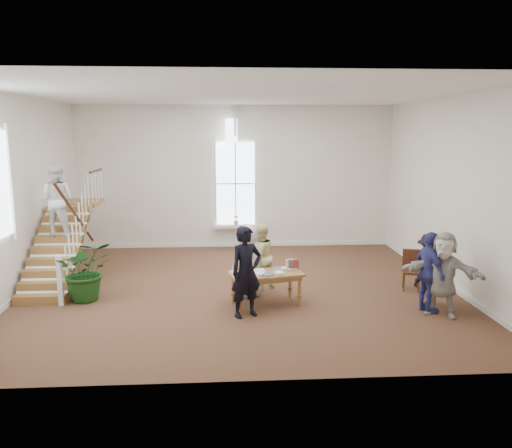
{
  "coord_description": "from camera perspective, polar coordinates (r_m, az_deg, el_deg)",
  "views": [
    {
      "loc": [
        -0.33,
        -11.38,
        3.65
      ],
      "look_at": [
        0.4,
        0.4,
        1.48
      ],
      "focal_mm": 35.0,
      "sensor_mm": 36.0,
      "label": 1
    }
  ],
  "objects": [
    {
      "name": "floor_plant",
      "position": [
        11.59,
        -18.85,
        -5.05
      ],
      "size": [
        1.48,
        1.38,
        1.34
      ],
      "primitive_type": "imported",
      "rotation": [
        0.0,
        0.0,
        0.33
      ],
      "color": "#163E13",
      "rests_on": "ground"
    },
    {
      "name": "woman_cluster_a",
      "position": [
        10.8,
        19.18,
        -5.26
      ],
      "size": [
        0.57,
        1.04,
        1.68
      ],
      "primitive_type": "imported",
      "rotation": [
        0.0,
        0.0,
        1.74
      ],
      "color": "#373A84",
      "rests_on": "ground"
    },
    {
      "name": "elderly_woman",
      "position": [
        11.19,
        -0.89,
        -4.19
      ],
      "size": [
        0.96,
        0.84,
        1.66
      ],
      "primitive_type": "imported",
      "rotation": [
        0.0,
        0.0,
        3.62
      ],
      "color": "beige",
      "rests_on": "ground"
    },
    {
      "name": "room_shell",
      "position": [
        16.11,
        -2.31,
        -1.23
      ],
      "size": [
        10.49,
        10.0,
        10.0
      ],
      "color": "silver",
      "rests_on": "ground"
    },
    {
      "name": "person_yellow",
      "position": [
        11.7,
        0.47,
        -3.75
      ],
      "size": [
        0.97,
        0.92,
        1.57
      ],
      "primitive_type": "imported",
      "rotation": [
        0.0,
        0.0,
        3.74
      ],
      "color": "#EDE394",
      "rests_on": "ground"
    },
    {
      "name": "staircase",
      "position": [
        12.93,
        -21.57,
        0.65
      ],
      "size": [
        1.1,
        4.1,
        2.92
      ],
      "color": "brown",
      "rests_on": "ground"
    },
    {
      "name": "woman_cluster_b",
      "position": [
        11.29,
        19.22,
        -4.9
      ],
      "size": [
        1.15,
        1.09,
        1.57
      ],
      "primitive_type": "imported",
      "rotation": [
        0.0,
        0.0,
        3.82
      ],
      "color": "black",
      "rests_on": "ground"
    },
    {
      "name": "woman_cluster_c",
      "position": [
        10.69,
        20.58,
        -5.38
      ],
      "size": [
        1.63,
        1.27,
        1.72
      ],
      "primitive_type": "imported",
      "rotation": [
        0.0,
        0.0,
        5.73
      ],
      "color": "#BCB5A9",
      "rests_on": "ground"
    },
    {
      "name": "side_chair",
      "position": [
        12.32,
        17.33,
        -4.78
      ],
      "size": [
        0.51,
        0.51,
        0.94
      ],
      "rotation": [
        0.0,
        0.0,
        -0.28
      ],
      "color": "#3A1C0F",
      "rests_on": "ground"
    },
    {
      "name": "ground",
      "position": [
        11.96,
        -1.81,
        -7.37
      ],
      "size": [
        10.0,
        10.0,
        0.0
      ],
      "primitive_type": "plane",
      "color": "#4B311D",
      "rests_on": "ground"
    },
    {
      "name": "police_officer",
      "position": [
        9.95,
        -1.13,
        -5.49
      ],
      "size": [
        0.8,
        0.7,
        1.84
      ],
      "primitive_type": "imported",
      "rotation": [
        0.0,
        0.0,
        0.47
      ],
      "color": "black",
      "rests_on": "ground"
    },
    {
      "name": "library_table",
      "position": [
        10.69,
        1.17,
        -6.02
      ],
      "size": [
        1.65,
        1.09,
        0.77
      ],
      "rotation": [
        0.0,
        0.0,
        0.24
      ],
      "color": "brown",
      "rests_on": "ground"
    }
  ]
}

